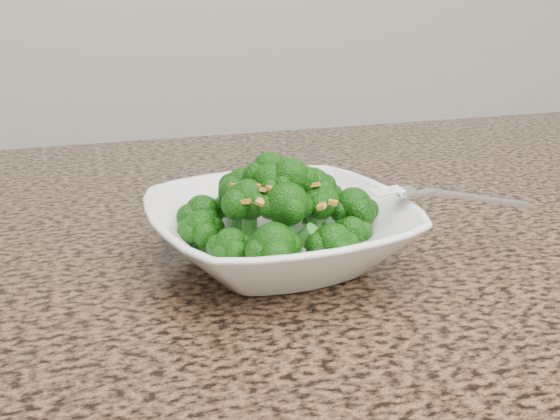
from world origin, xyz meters
name	(u,v)px	position (x,y,z in m)	size (l,w,h in m)	color
granite_counter	(434,265)	(0.00, 0.30, 0.89)	(1.64, 1.04, 0.03)	brown
bowl	(280,233)	(-0.15, 0.32, 0.93)	(0.23, 0.23, 0.06)	white
broccoli_pile	(280,167)	(-0.15, 0.32, 0.99)	(0.20, 0.20, 0.07)	#115209
garlic_topping	(280,126)	(-0.15, 0.32, 1.03)	(0.12, 0.12, 0.01)	orange
fork	(428,193)	(-0.02, 0.29, 0.96)	(0.18, 0.03, 0.01)	silver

